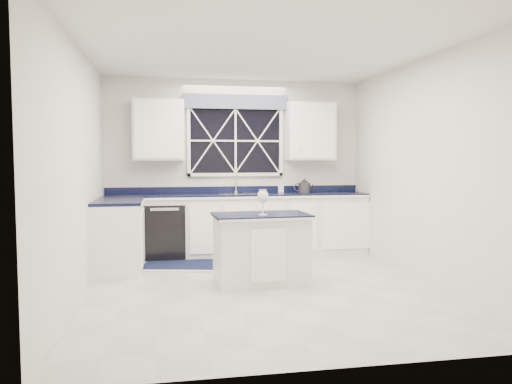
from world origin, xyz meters
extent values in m
plane|color=#A3A39F|center=(0.00, 0.00, 0.00)|extent=(4.50, 4.50, 0.00)
cube|color=beige|center=(0.00, 2.25, 1.35)|extent=(4.00, 0.10, 2.70)
cube|color=silver|center=(0.00, 1.95, 0.45)|extent=(3.98, 0.60, 0.90)
cube|color=silver|center=(-1.70, 1.15, 0.45)|extent=(0.60, 1.00, 0.90)
cube|color=black|center=(0.00, 1.95, 0.92)|extent=(3.98, 0.64, 0.04)
cube|color=black|center=(-1.10, 1.95, 0.41)|extent=(0.60, 0.58, 0.82)
cube|color=black|center=(0.00, 2.22, 1.75)|extent=(1.40, 0.02, 1.00)
cube|color=slate|center=(0.00, 2.16, 2.35)|extent=(1.65, 0.04, 0.22)
cube|color=silver|center=(-1.18, 2.08, 1.90)|extent=(0.75, 0.34, 0.90)
cube|color=silver|center=(1.18, 2.08, 1.90)|extent=(0.75, 0.34, 0.90)
cylinder|color=#B8B9BB|center=(0.00, 2.17, 0.96)|extent=(0.05, 0.05, 0.04)
cylinder|color=#B8B9BB|center=(0.00, 2.17, 1.10)|extent=(0.02, 0.02, 0.28)
cylinder|color=#B8B9BB|center=(0.00, 2.08, 1.23)|extent=(0.02, 0.18, 0.02)
cube|color=silver|center=(0.02, 0.22, 0.40)|extent=(1.09, 0.67, 0.79)
cube|color=black|center=(0.02, 0.22, 0.81)|extent=(1.15, 0.73, 0.04)
cube|color=beige|center=(-0.78, 1.35, 0.01)|extent=(1.53, 1.11, 0.01)
cube|color=black|center=(-0.78, 1.35, 0.02)|extent=(1.35, 0.93, 0.01)
cylinder|color=#2F2F31|center=(1.05, 1.97, 1.02)|extent=(0.21, 0.21, 0.16)
cone|color=#2F2F31|center=(1.05, 1.97, 1.13)|extent=(0.17, 0.17, 0.07)
torus|color=#2F2F31|center=(0.95, 1.98, 1.03)|extent=(0.13, 0.03, 0.13)
cylinder|color=#2F2F31|center=(1.16, 1.96, 1.04)|extent=(0.08, 0.03, 0.10)
cylinder|color=white|center=(0.02, 0.09, 0.83)|extent=(0.10, 0.10, 0.01)
cylinder|color=white|center=(0.02, 0.09, 0.92)|extent=(0.02, 0.02, 0.16)
ellipsoid|color=white|center=(0.02, 0.09, 1.05)|extent=(0.13, 0.13, 0.16)
cylinder|color=tan|center=(0.02, 0.09, 1.02)|extent=(0.10, 0.10, 0.07)
imported|color=silver|center=(0.72, 2.16, 1.03)|extent=(0.10, 0.10, 0.19)
camera|label=1|loc=(-1.09, -5.52, 1.50)|focal=35.00mm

